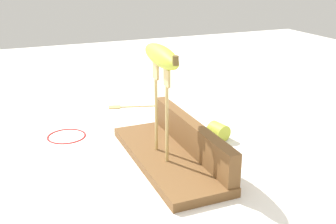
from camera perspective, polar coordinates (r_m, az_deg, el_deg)
The scene contains 8 objects.
ground_plane at distance 0.94m, azimuth -0.00°, elevation -6.87°, with size 3.00×3.00×0.00m, color silver.
wooden_board at distance 0.94m, azimuth -0.00°, elevation -6.32°, with size 0.39×0.14×0.02m, color brown.
board_backstop at distance 0.94m, azimuth 3.23°, elevation -3.25°, with size 0.38×0.03×0.07m, color brown.
fork_stand_center at distance 0.88m, azimuth -0.93°, elevation 1.14°, with size 0.09×0.01×0.20m.
banana_raised_center at distance 0.85m, azimuth -0.97°, elevation 7.76°, with size 0.19×0.05×0.04m.
fork_fallen_near at distance 1.29m, azimuth -5.71°, elevation 0.80°, with size 0.06×0.16×0.01m.
banana_chunk_far at distance 1.06m, azimuth 6.94°, elevation -2.59°, with size 0.06×0.05×0.04m.
wire_coil at distance 1.10m, azimuth -13.81°, elevation -3.18°, with size 0.10×0.10×0.00m, color red.
Camera 1 is at (0.78, -0.32, 0.43)m, focal length 44.21 mm.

